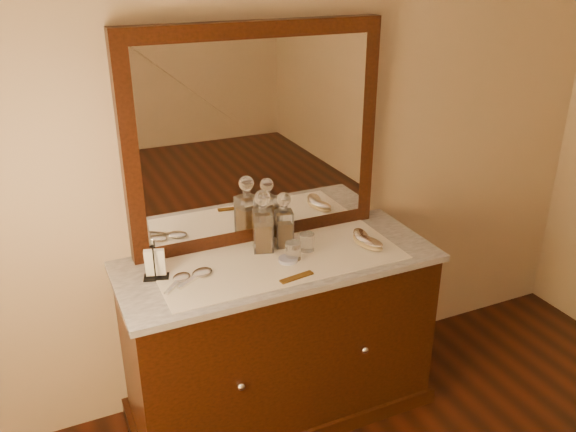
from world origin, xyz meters
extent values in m
plane|color=tan|center=(0.00, 2.25, 1.40)|extent=(4.50, 4.50, 0.00)
cube|color=black|center=(0.00, 1.96, 0.41)|extent=(1.40, 0.55, 0.82)
cube|color=black|center=(0.00, 1.96, 0.04)|extent=(1.46, 0.59, 0.08)
sphere|color=silver|center=(-0.30, 1.67, 0.45)|extent=(0.04, 0.04, 0.04)
sphere|color=silver|center=(0.30, 1.67, 0.45)|extent=(0.04, 0.04, 0.04)
cube|color=silver|center=(0.00, 1.96, 0.83)|extent=(1.44, 0.59, 0.03)
cube|color=black|center=(0.00, 2.20, 1.35)|extent=(1.20, 0.08, 1.00)
cube|color=white|center=(0.00, 2.17, 1.35)|extent=(1.06, 0.01, 0.86)
cube|color=white|center=(0.00, 1.94, 0.85)|extent=(1.10, 0.45, 0.00)
cylinder|color=white|center=(0.02, 1.91, 0.86)|extent=(0.11, 0.11, 0.02)
cube|color=brown|center=(0.00, 1.76, 0.86)|extent=(0.16, 0.05, 0.01)
cube|color=black|center=(-0.54, 2.01, 0.85)|extent=(0.12, 0.09, 0.01)
cylinder|color=black|center=(-0.55, 1.98, 0.93)|extent=(0.01, 0.01, 0.16)
cylinder|color=black|center=(-0.53, 2.04, 0.93)|extent=(0.01, 0.01, 0.16)
cube|color=white|center=(-0.54, 2.01, 0.92)|extent=(0.09, 0.06, 0.13)
cube|color=#985D16|center=(-0.03, 2.06, 0.92)|extent=(0.09, 0.09, 0.13)
cube|color=white|center=(-0.03, 2.06, 0.95)|extent=(0.11, 0.11, 0.19)
cylinder|color=white|center=(-0.03, 2.06, 1.06)|extent=(0.05, 0.05, 0.03)
sphere|color=white|center=(-0.03, 2.06, 1.11)|extent=(0.09, 0.09, 0.07)
cube|color=#985D16|center=(0.07, 2.06, 0.91)|extent=(0.08, 0.08, 0.12)
cube|color=white|center=(0.07, 2.06, 0.94)|extent=(0.10, 0.10, 0.17)
cylinder|color=white|center=(0.07, 2.06, 1.04)|extent=(0.04, 0.04, 0.03)
sphere|color=white|center=(0.07, 2.06, 1.09)|extent=(0.08, 0.08, 0.07)
ellipsoid|color=tan|center=(0.42, 1.88, 0.87)|extent=(0.12, 0.17, 0.02)
ellipsoid|color=silver|center=(0.42, 1.88, 0.89)|extent=(0.12, 0.17, 0.02)
ellipsoid|color=tan|center=(0.42, 1.95, 0.87)|extent=(0.11, 0.17, 0.02)
ellipsoid|color=silver|center=(0.42, 1.95, 0.88)|extent=(0.11, 0.17, 0.02)
ellipsoid|color=silver|center=(-0.45, 1.95, 0.86)|extent=(0.11, 0.11, 0.02)
cube|color=silver|center=(-0.50, 1.89, 0.86)|extent=(0.09, 0.10, 0.01)
ellipsoid|color=silver|center=(-0.36, 1.96, 0.86)|extent=(0.12, 0.12, 0.02)
cube|color=silver|center=(-0.43, 1.91, 0.86)|extent=(0.12, 0.09, 0.01)
cylinder|color=white|center=(0.15, 1.97, 0.89)|extent=(0.07, 0.07, 0.08)
cylinder|color=white|center=(0.06, 1.92, 0.89)|extent=(0.07, 0.07, 0.08)
camera|label=1|loc=(-0.94, -0.21, 2.11)|focal=37.11mm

